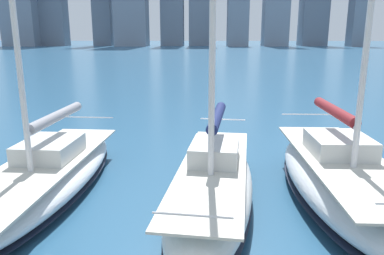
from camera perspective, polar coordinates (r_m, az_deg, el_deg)
The scene contains 3 objects.
sailboat_maroon at distance 11.83m, azimuth 21.91°, elevation -7.06°, with size 2.86×8.70×12.29m.
sailboat_navy at distance 10.76m, azimuth 3.19°, elevation -8.46°, with size 3.16×8.77×9.23m.
sailboat_grey at distance 12.44m, azimuth -21.58°, elevation -6.78°, with size 3.05×9.49×9.92m.
Camera 1 is at (-0.50, 3.02, 4.79)m, focal length 35.00 mm.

